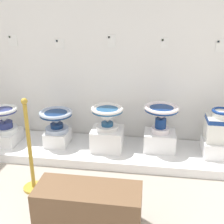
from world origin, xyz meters
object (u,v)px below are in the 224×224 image
(info_placard_first, at_px, (13,40))
(plinth_block_slender_white, at_px, (217,148))
(plinth_block_tall_cobalt, at_px, (58,138))
(antique_toilet_leftmost, at_px, (107,115))
(antique_toilet_squat_floral, at_px, (161,113))
(info_placard_fifth, at_px, (222,45))
(antique_toilet_tall_cobalt, at_px, (56,118))
(antique_toilet_slender_white, at_px, (220,125))
(info_placard_second, at_px, (60,44))
(antique_toilet_rightmost, at_px, (4,117))
(info_placard_third, at_px, (112,41))
(info_placard_fourth, at_px, (165,43))
(stanchion_post_near_left, at_px, (31,160))
(plinth_block_squat_floral, at_px, (159,141))
(plinth_block_rightmost, at_px, (7,137))
(plinth_block_leftmost, at_px, (107,139))
(museum_bench, at_px, (89,208))

(info_placard_first, bearing_deg, plinth_block_slender_white, -8.11)
(plinth_block_tall_cobalt, distance_m, antique_toilet_leftmost, 0.76)
(antique_toilet_squat_floral, xyz_separation_m, info_placard_fifth, (0.67, 0.33, 0.79))
(antique_toilet_tall_cobalt, distance_m, antique_toilet_slender_white, 2.02)
(antique_toilet_tall_cobalt, distance_m, info_placard_second, 0.97)
(antique_toilet_rightmost, bearing_deg, plinth_block_slender_white, 1.26)
(info_placard_third, height_order, info_placard_fourth, info_placard_third)
(plinth_block_slender_white, xyz_separation_m, stanchion_post_near_left, (-2.02, -0.83, 0.13))
(plinth_block_squat_floral, bearing_deg, info_placard_fifth, 26.18)
(antique_toilet_slender_white, relative_size, info_placard_fifth, 2.59)
(plinth_block_rightmost, relative_size, plinth_block_squat_floral, 0.97)
(plinth_block_leftmost, height_order, info_placard_fifth, info_placard_fifth)
(antique_toilet_rightmost, xyz_separation_m, antique_toilet_squat_floral, (2.01, 0.11, 0.12))
(plinth_block_rightmost, bearing_deg, antique_toilet_leftmost, 1.58)
(antique_toilet_squat_floral, relative_size, info_placard_fourth, 3.44)
(plinth_block_rightmost, distance_m, antique_toilet_slender_white, 2.73)
(antique_toilet_leftmost, height_order, info_placard_first, info_placard_first)
(plinth_block_leftmost, relative_size, antique_toilet_squat_floral, 0.92)
(antique_toilet_rightmost, bearing_deg, info_placard_second, 33.51)
(plinth_block_rightmost, xyz_separation_m, info_placard_second, (0.67, 0.44, 1.18))
(antique_toilet_slender_white, bearing_deg, info_placard_fifth, 92.82)
(museum_bench, bearing_deg, plinth_block_rightmost, 138.72)
(antique_toilet_squat_floral, bearing_deg, museum_bench, -114.78)
(plinth_block_slender_white, xyz_separation_m, info_placard_second, (-2.04, 0.38, 1.16))
(info_placard_fourth, bearing_deg, antique_toilet_slender_white, -28.92)
(info_placard_fifth, xyz_separation_m, museum_bench, (-1.29, -1.67, -1.19))
(plinth_block_leftmost, bearing_deg, antique_toilet_slender_white, 0.94)
(antique_toilet_rightmost, xyz_separation_m, info_placard_third, (1.35, 0.44, 0.94))
(antique_toilet_rightmost, distance_m, stanchion_post_near_left, 1.04)
(antique_toilet_slender_white, height_order, info_placard_second, info_placard_second)
(stanchion_post_near_left, bearing_deg, plinth_block_squat_floral, 33.59)
(plinth_block_rightmost, height_order, antique_toilet_leftmost, antique_toilet_leftmost)
(plinth_block_rightmost, distance_m, plinth_block_slender_white, 2.71)
(info_placard_second, height_order, stanchion_post_near_left, info_placard_second)
(plinth_block_rightmost, xyz_separation_m, info_placard_first, (0.02, 0.44, 1.21))
(plinth_block_squat_floral, bearing_deg, antique_toilet_rightmost, -176.85)
(antique_toilet_leftmost, bearing_deg, info_placard_fifth, 16.90)
(museum_bench, bearing_deg, plinth_block_slender_white, 44.46)
(antique_toilet_rightmost, distance_m, antique_toilet_leftmost, 1.36)
(antique_toilet_slender_white, bearing_deg, stanchion_post_near_left, -157.69)
(stanchion_post_near_left, bearing_deg, antique_toilet_rightmost, 132.01)
(plinth_block_tall_cobalt, xyz_separation_m, stanchion_post_near_left, (0.01, -0.83, 0.13))
(info_placard_first, bearing_deg, plinth_block_tall_cobalt, -29.88)
(museum_bench, bearing_deg, plinth_block_squat_floral, 65.22)
(antique_toilet_tall_cobalt, relative_size, info_placard_third, 2.71)
(plinth_block_rightmost, height_order, info_placard_third, info_placard_third)
(plinth_block_tall_cobalt, bearing_deg, plinth_block_squat_floral, 2.15)
(antique_toilet_rightmost, xyz_separation_m, antique_toilet_slender_white, (2.71, 0.06, 0.02))
(info_placard_third, xyz_separation_m, info_placard_fourth, (0.66, -0.00, -0.01))
(plinth_block_slender_white, bearing_deg, plinth_block_squat_floral, 175.78)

